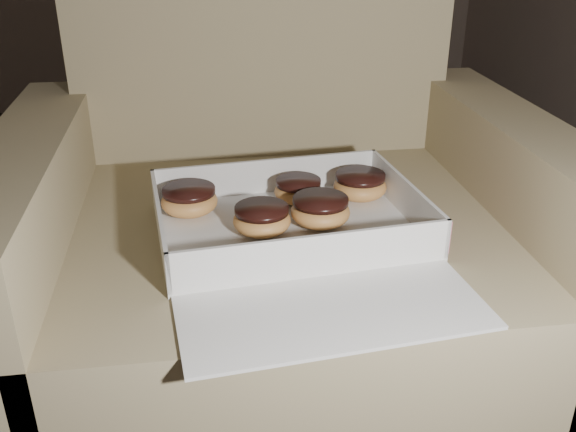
% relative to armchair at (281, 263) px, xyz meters
% --- Properties ---
extents(armchair, '(0.92, 0.78, 0.96)m').
position_rel_armchair_xyz_m(armchair, '(0.00, 0.00, 0.00)').
color(armchair, '#978560').
rests_on(armchair, floor).
extents(bakery_box, '(0.44, 0.50, 0.07)m').
position_rel_armchair_xyz_m(bakery_box, '(0.00, -0.17, 0.14)').
color(bakery_box, silver).
rests_on(bakery_box, armchair).
extents(donut_a, '(0.08, 0.08, 0.04)m').
position_rel_armchair_xyz_m(donut_a, '(0.03, -0.03, 0.16)').
color(donut_a, '#E3934F').
rests_on(donut_a, bakery_box).
extents(donut_b, '(0.09, 0.09, 0.05)m').
position_rel_armchair_xyz_m(donut_b, '(-0.16, -0.05, 0.16)').
color(donut_b, '#E3934F').
rests_on(donut_b, bakery_box).
extents(donut_c, '(0.09, 0.09, 0.05)m').
position_rel_armchair_xyz_m(donut_c, '(0.13, -0.03, 0.16)').
color(donut_c, '#E3934F').
rests_on(donut_c, bakery_box).
extents(donut_d, '(0.09, 0.09, 0.05)m').
position_rel_armchair_xyz_m(donut_d, '(0.05, -0.12, 0.16)').
color(donut_d, '#E3934F').
rests_on(donut_d, bakery_box).
extents(donut_e, '(0.09, 0.09, 0.04)m').
position_rel_armchair_xyz_m(donut_e, '(-0.05, -0.14, 0.16)').
color(donut_e, '#E3934F').
rests_on(donut_e, bakery_box).
extents(crumb_a, '(0.01, 0.01, 0.00)m').
position_rel_armchair_xyz_m(crumb_a, '(0.07, -0.24, 0.14)').
color(crumb_a, black).
rests_on(crumb_a, bakery_box).
extents(crumb_b, '(0.01, 0.01, 0.00)m').
position_rel_armchair_xyz_m(crumb_b, '(0.12, -0.23, 0.14)').
color(crumb_b, black).
rests_on(crumb_b, bakery_box).
extents(crumb_c, '(0.01, 0.01, 0.00)m').
position_rel_armchair_xyz_m(crumb_c, '(-0.12, -0.26, 0.14)').
color(crumb_c, black).
rests_on(crumb_c, bakery_box).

